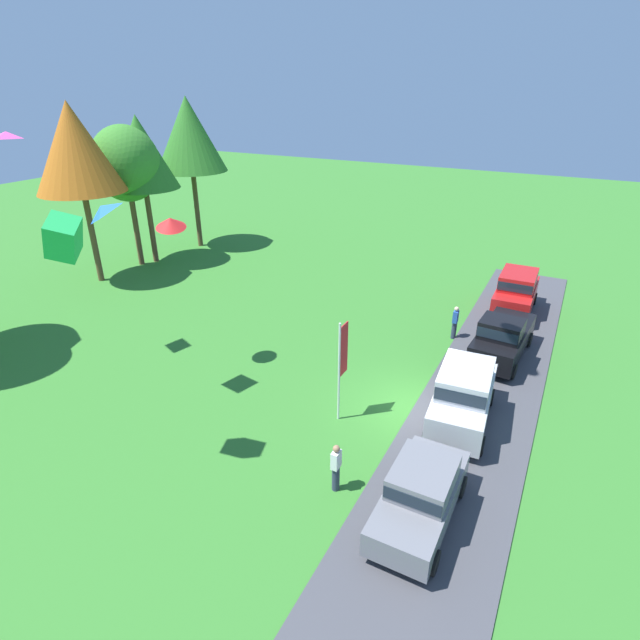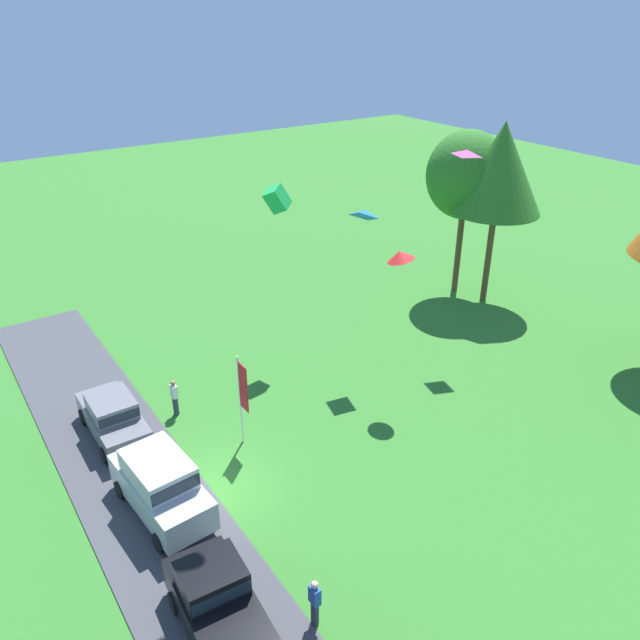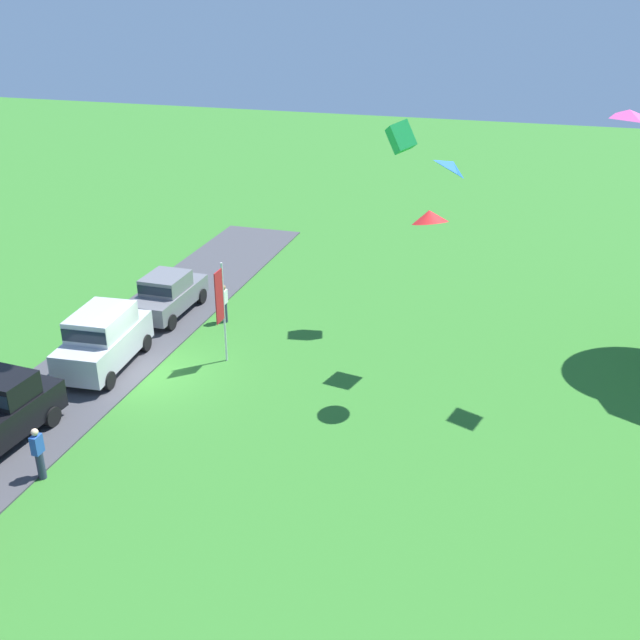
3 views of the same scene
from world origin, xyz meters
name	(u,v)px [view 3 (image 3 of 3)]	position (x,y,z in m)	size (l,w,h in m)	color
ground_plane	(151,375)	(0.00, 0.00, 0.00)	(120.00, 120.00, 0.00)	#337528
pavement_strip	(98,366)	(0.00, -2.27, 0.03)	(36.00, 4.40, 0.06)	#424247
car_sedan_far_end	(167,293)	(-5.16, -1.91, 1.04)	(4.40, 1.96, 1.84)	slate
car_suv_mid_row	(103,337)	(0.00, -1.88, 1.30)	(4.73, 2.34, 2.28)	#B7B7BC
person_beside_suv	(224,303)	(-5.20, 0.75, 0.88)	(0.36, 0.24, 1.71)	#2D334C
person_watching_sky	(38,453)	(6.67, 0.04, 0.88)	(0.36, 0.24, 1.71)	#2D334C
flag_banner	(221,302)	(-1.66, 2.25, 2.55)	(0.71, 0.08, 4.03)	silver
kite_diamond_over_trees	(453,166)	(-4.37, 10.15, 7.59)	(1.06, 1.01, 0.31)	blue
kite_delta_low_drifter	(430,217)	(-1.53, 9.85, 6.55)	(1.19, 1.19, 0.41)	red
kite_diamond_topmost	(629,114)	(-3.66, 15.51, 9.73)	(0.94, 1.10, 0.26)	#EA4C9E
kite_box_mid_center	(401,137)	(-7.72, 7.62, 7.84)	(0.76, 0.76, 1.07)	green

